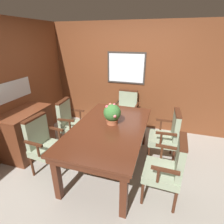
% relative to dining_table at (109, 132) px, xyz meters
% --- Properties ---
extents(ground_plane, '(14.00, 14.00, 0.00)m').
position_rel_dining_table_xyz_m(ground_plane, '(-0.11, -0.18, -0.68)').
color(ground_plane, '#A39E93').
extents(wall_back, '(7.20, 0.08, 2.45)m').
position_rel_dining_table_xyz_m(wall_back, '(-0.11, 1.66, 0.55)').
color(wall_back, brown).
rests_on(wall_back, ground_plane).
extents(wall_left, '(0.08, 7.20, 2.45)m').
position_rel_dining_table_xyz_m(wall_left, '(-1.93, -0.18, 0.55)').
color(wall_left, brown).
rests_on(wall_left, ground_plane).
extents(dining_table, '(1.14, 1.94, 0.77)m').
position_rel_dining_table_xyz_m(dining_table, '(0.00, 0.00, 0.00)').
color(dining_table, '#4C2314').
rests_on(dining_table, ground_plane).
extents(chair_right_far, '(0.50, 0.55, 0.98)m').
position_rel_dining_table_xyz_m(chair_right_far, '(0.92, 0.45, -0.14)').
color(chair_right_far, '#472314').
rests_on(chair_right_far, ground_plane).
extents(chair_head_far, '(0.54, 0.49, 0.98)m').
position_rel_dining_table_xyz_m(chair_head_far, '(-0.02, 1.38, -0.14)').
color(chair_head_far, '#472314').
rests_on(chair_head_far, ground_plane).
extents(chair_left_far, '(0.51, 0.55, 0.98)m').
position_rel_dining_table_xyz_m(chair_left_far, '(-0.97, 0.41, -0.14)').
color(chair_left_far, '#472314').
rests_on(chair_left_far, ground_plane).
extents(chair_left_near, '(0.51, 0.55, 0.98)m').
position_rel_dining_table_xyz_m(chair_left_near, '(-0.97, -0.42, -0.14)').
color(chair_left_near, '#472314').
rests_on(chair_left_near, ground_plane).
extents(chair_right_near, '(0.50, 0.54, 0.98)m').
position_rel_dining_table_xyz_m(chair_right_near, '(0.96, -0.42, -0.14)').
color(chair_right_near, '#472314').
rests_on(chair_right_near, ground_plane).
extents(potted_plant, '(0.30, 0.29, 0.35)m').
position_rel_dining_table_xyz_m(potted_plant, '(0.01, 0.13, 0.27)').
color(potted_plant, '#B2603D').
rests_on(potted_plant, dining_table).
extents(sideboard_cabinet, '(0.55, 0.98, 0.87)m').
position_rel_dining_table_xyz_m(sideboard_cabinet, '(-1.63, -0.08, -0.24)').
color(sideboard_cabinet, brown).
rests_on(sideboard_cabinet, ground_plane).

